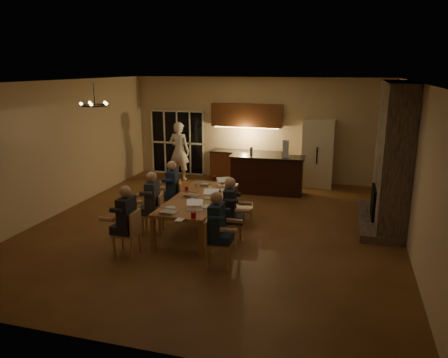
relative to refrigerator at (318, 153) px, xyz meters
The scene contains 45 objects.
floor 4.67m from the refrigerator, 114.60° to the right, with size 9.00×9.00×0.00m, color brown.
back_wall 2.03m from the refrigerator, 168.98° to the left, with size 8.00×0.04×3.20m, color #C8AD8E.
left_wall 7.25m from the refrigerator, 144.97° to the right, with size 0.04×9.00×3.20m, color #C8AD8E.
right_wall 4.70m from the refrigerator, 62.94° to the right, with size 0.04×9.00×3.20m, color #C8AD8E.
ceiling 5.08m from the refrigerator, 114.60° to the right, with size 8.00×9.00×0.04m, color white.
french_doors 4.61m from the refrigerator, behind, with size 1.86×0.08×2.10m, color black.
fireplace 3.51m from the refrigerator, 58.61° to the right, with size 0.58×2.50×3.20m, color #6F6257.
kitchenette 2.21m from the refrigerator, behind, with size 2.24×0.68×2.40m, color #5E301B, non-canonical shape.
refrigerator is the anchor object (origin of this frame).
dining_table 5.01m from the refrigerator, 116.33° to the right, with size 1.10×2.74×0.75m, color #AA7444.
bar_island 1.82m from the refrigerator, 137.64° to the right, with size 2.08×0.68×1.08m, color black.
chair_left_near 6.84m from the refrigerator, 117.08° to the right, with size 0.44×0.44×0.89m, color tan, non-canonical shape.
chair_left_mid 5.83m from the refrigerator, 122.40° to the right, with size 0.44×0.44×0.89m, color tan, non-canonical shape.
chair_left_far 4.97m from the refrigerator, 128.84° to the right, with size 0.44×0.44×0.89m, color tan, non-canonical shape.
chair_right_near 6.21m from the refrigerator, 102.00° to the right, with size 0.44×0.44×0.89m, color tan, non-canonical shape.
chair_right_mid 5.17m from the refrigerator, 105.61° to the right, with size 0.44×0.44×0.89m, color tan, non-canonical shape.
chair_right_far 4.12m from the refrigerator, 109.44° to the right, with size 0.44×0.44×0.89m, color tan, non-canonical shape.
person_left_near 6.83m from the refrigerator, 116.73° to the right, with size 0.60×0.60×1.38m, color #24262E, non-canonical shape.
person_right_near 6.16m from the refrigerator, 102.50° to the right, with size 0.60×0.60×1.38m, color #1B2D44, non-canonical shape.
person_left_mid 5.83m from the refrigerator, 121.94° to the right, with size 0.60×0.60×1.38m, color #34383E, non-canonical shape.
person_right_mid 5.16m from the refrigerator, 105.36° to the right, with size 0.60×0.60×1.38m, color #24262E, non-canonical shape.
person_left_far 4.93m from the refrigerator, 128.83° to the right, with size 0.60×0.60×1.38m, color #1B2D44, non-canonical shape.
standing_person 4.27m from the refrigerator, behind, with size 0.67×0.44×1.85m, color white.
chandelier 6.88m from the refrigerator, 128.14° to the right, with size 0.55×0.55×0.03m, color black.
laptop_a 6.08m from the refrigerator, 113.71° to the right, with size 0.32×0.28×0.23m, color silver, non-canonical shape.
laptop_b 5.66m from the refrigerator, 110.75° to the right, with size 0.32×0.28×0.23m, color silver, non-canonical shape.
laptop_c 4.99m from the refrigerator, 118.71° to the right, with size 0.32×0.28×0.23m, color silver, non-canonical shape.
laptop_d 4.85m from the refrigerator, 113.39° to the right, with size 0.32×0.28×0.23m, color silver, non-canonical shape.
laptop_e 4.22m from the refrigerator, 125.83° to the right, with size 0.32×0.28×0.23m, color silver, non-canonical shape.
laptop_f 3.90m from the refrigerator, 119.64° to the right, with size 0.32×0.28×0.23m, color silver, non-canonical shape.
mug_front 5.34m from the refrigerator, 114.38° to the right, with size 0.08×0.08×0.10m, color white.
mug_mid 4.46m from the refrigerator, 118.30° to the right, with size 0.08×0.08×0.10m, color white.
mug_back 4.40m from the refrigerator, 124.82° to the right, with size 0.08×0.08×0.10m, color white.
redcup_near 6.05m from the refrigerator, 107.96° to the right, with size 0.10×0.10×0.12m, color #B00B13.
redcup_mid 4.88m from the refrigerator, 122.44° to the right, with size 0.08×0.08×0.12m, color #B00B13.
redcup_far 3.73m from the refrigerator, 123.50° to the right, with size 0.09×0.09×0.12m, color #B00B13.
can_silver 5.50m from the refrigerator, 112.42° to the right, with size 0.07×0.07×0.12m, color #B2B2B7.
can_cola 3.80m from the refrigerator, 127.48° to the right, with size 0.06×0.06×0.12m, color #3F0F0C.
can_right 4.58m from the refrigerator, 113.47° to the right, with size 0.07×0.07×0.12m, color #B2B2B7.
plate_near 5.37m from the refrigerator, 109.80° to the right, with size 0.27×0.27×0.02m, color white.
plate_left 5.89m from the refrigerator, 115.23° to the right, with size 0.24×0.24×0.02m, color white.
plate_far 4.19m from the refrigerator, 115.70° to the right, with size 0.23×0.23×0.02m, color white.
notepad 6.27m from the refrigerator, 109.31° to the right, with size 0.14×0.20×0.01m, color white.
bar_bottle 2.16m from the refrigerator, 145.00° to the right, with size 0.08×0.08×0.24m, color #99999E.
bar_blender 1.48m from the refrigerator, 123.45° to the right, with size 0.15×0.15×0.47m, color silver.
Camera 1 is at (2.71, -8.88, 3.51)m, focal length 35.00 mm.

